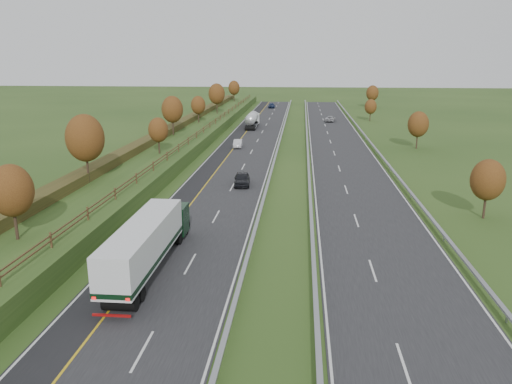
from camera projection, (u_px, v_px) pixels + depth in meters
ground at (290, 157)px, 80.53m from camera, size 400.00×400.00×0.00m
near_carriageway at (245, 151)px, 86.04m from camera, size 10.50×200.00×0.04m
far_carriageway at (341, 152)px, 84.59m from camera, size 10.50×200.00×0.04m
hard_shoulder at (223, 150)px, 86.36m from camera, size 3.00×200.00×0.04m
lane_markings at (282, 151)px, 85.35m from camera, size 26.75×200.00×0.01m
embankment_left at (171, 144)px, 86.92m from camera, size 12.00×200.00×2.00m
hedge_left at (159, 135)px, 86.69m from camera, size 2.20×180.00×1.10m
fence_left at (195, 135)px, 85.68m from camera, size 0.12×189.06×1.20m
median_barrier_near at (278, 148)px, 85.38m from camera, size 0.32×200.00×0.71m
median_barrier_far at (308, 148)px, 84.94m from camera, size 0.32×200.00×0.71m
outer_barrier_far at (376, 149)px, 83.93m from camera, size 0.32×200.00×0.71m
trees_left at (166, 115)px, 82.25m from camera, size 6.64×164.30×7.66m
trees_far at (393, 111)px, 110.42m from camera, size 8.45×118.60×7.12m
box_lorry at (148, 242)px, 37.05m from camera, size 2.58×16.28×4.06m
road_tanker at (252, 120)px, 114.20m from camera, size 2.40×11.22×3.46m
car_dark_near at (242, 179)px, 62.58m from camera, size 2.31×4.88×1.61m
car_silver_mid at (238, 143)px, 89.08m from camera, size 1.66×4.29×1.39m
car_small_far at (272, 106)px, 159.42m from camera, size 2.03×4.88×1.41m
car_oncoming at (330, 119)px, 125.15m from camera, size 2.92×5.25×1.39m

